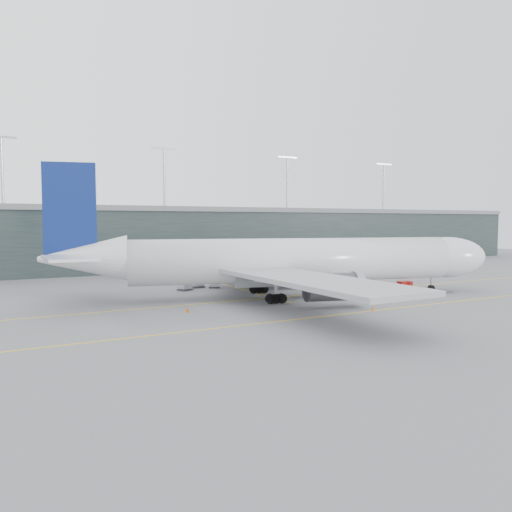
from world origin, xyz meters
name	(u,v)px	position (x,y,z in m)	size (l,w,h in m)	color
ground	(232,297)	(0.00, 0.00, 0.00)	(320.00, 320.00, 0.00)	slate
taxiline_a	(244,300)	(0.00, -4.00, 0.01)	(160.00, 0.25, 0.02)	yellow
taxiline_b	(304,318)	(0.00, -20.00, 0.01)	(160.00, 0.25, 0.02)	yellow
taxiline_lead_main	(211,281)	(5.00, 20.00, 0.01)	(0.25, 60.00, 0.02)	yellow
terminal	(134,237)	(0.00, 58.00, 7.62)	(240.00, 36.00, 29.00)	black
main_aircraft	(291,261)	(7.74, -4.88, 5.55)	(69.59, 64.06, 19.79)	silver
jet_bridge	(288,256)	(23.86, 21.88, 4.26)	(6.53, 43.01, 5.69)	#2F2F34
gse_cart	(405,285)	(28.90, -7.55, 0.85)	(2.45, 1.78, 1.53)	#AA0F0C
baggage_dolly	(439,291)	(31.80, -12.42, 0.19)	(3.24, 2.59, 0.32)	#3C3B40
uld_a	(185,284)	(-4.05, 9.93, 1.06)	(2.71, 2.47, 2.01)	#3D3D43
uld_b	(197,282)	(-0.93, 12.21, 1.09)	(2.48, 2.07, 2.08)	#3D3D43
uld_c	(214,283)	(1.60, 10.45, 0.95)	(2.44, 2.23, 1.80)	#3D3D43
cone_nose	(419,287)	(32.22, -7.68, 0.34)	(0.43, 0.43, 0.69)	#DD5C0C
cone_wing_stbd	(373,308)	(10.84, -19.99, 0.34)	(0.43, 0.43, 0.68)	#FF640E
cone_wing_port	(258,283)	(10.50, 10.65, 0.40)	(0.51, 0.51, 0.80)	orange
cone_tail	(187,309)	(-10.97, -9.50, 0.39)	(0.49, 0.49, 0.78)	#CD540B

